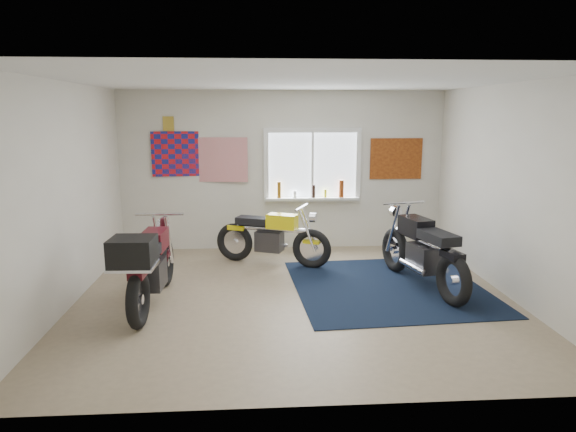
{
  "coord_description": "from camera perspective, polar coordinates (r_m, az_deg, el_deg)",
  "views": [
    {
      "loc": [
        -0.49,
        -6.23,
        2.33
      ],
      "look_at": [
        -0.05,
        0.4,
        0.99
      ],
      "focal_mm": 32.0,
      "sensor_mm": 36.0,
      "label": 1
    }
  ],
  "objects": [
    {
      "name": "ground",
      "position": [
        6.67,
        0.69,
        -9.01
      ],
      "size": [
        5.5,
        5.5,
        0.0
      ],
      "primitive_type": "plane",
      "color": "#9E896B",
      "rests_on": "ground"
    },
    {
      "name": "room_shell",
      "position": [
        6.29,
        0.73,
        5.13
      ],
      "size": [
        5.5,
        5.5,
        5.5
      ],
      "color": "white",
      "rests_on": "ground"
    },
    {
      "name": "navy_rug",
      "position": [
        7.17,
        11.02,
        -7.71
      ],
      "size": [
        2.66,
        2.75,
        0.01
      ],
      "primitive_type": "cube",
      "rotation": [
        0.0,
        0.0,
        0.06
      ],
      "color": "black",
      "rests_on": "ground"
    },
    {
      "name": "window_assembly",
      "position": [
        8.81,
        2.72,
        5.14
      ],
      "size": [
        1.66,
        0.17,
        1.26
      ],
      "color": "white",
      "rests_on": "room_shell"
    },
    {
      "name": "oil_bottles",
      "position": [
        8.79,
        3.2,
        2.89
      ],
      "size": [
        1.15,
        0.09,
        0.3
      ],
      "color": "brown",
      "rests_on": "window_assembly"
    },
    {
      "name": "flag_display",
      "position": [
        8.83,
        -13.15,
        9.96
      ],
      "size": [
        1.6,
        0.1,
        1.17
      ],
      "color": "red",
      "rests_on": "room_shell"
    },
    {
      "name": "triumph_poster",
      "position": [
        9.08,
        11.91,
        6.25
      ],
      "size": [
        0.9,
        0.03,
        0.7
      ],
      "primitive_type": "cube",
      "color": "#A54C14",
      "rests_on": "room_shell"
    },
    {
      "name": "yellow_triumph",
      "position": [
        7.97,
        -1.82,
        -2.45
      ],
      "size": [
        1.79,
        0.86,
        0.95
      ],
      "rotation": [
        0.0,
        0.0,
        -0.39
      ],
      "color": "black",
      "rests_on": "ground"
    },
    {
      "name": "black_chrome_bike",
      "position": [
        7.15,
        14.68,
        -3.97
      ],
      "size": [
        0.75,
        2.1,
        1.09
      ],
      "rotation": [
        0.0,
        0.0,
        1.8
      ],
      "color": "black",
      "rests_on": "navy_rug"
    },
    {
      "name": "maroon_tourer",
      "position": [
        6.34,
        -15.21,
        -5.32
      ],
      "size": [
        0.63,
        2.08,
        1.05
      ],
      "rotation": [
        0.0,
        0.0,
        1.53
      ],
      "color": "black",
      "rests_on": "ground"
    }
  ]
}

